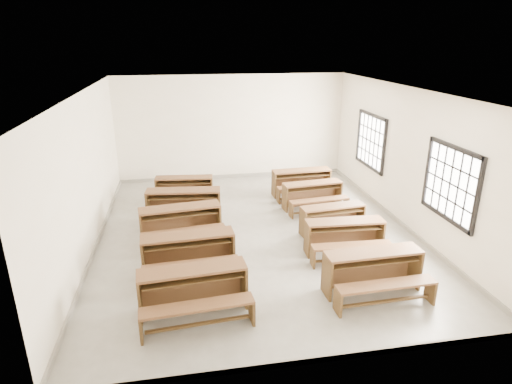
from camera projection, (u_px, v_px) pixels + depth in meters
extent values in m
plane|color=gray|center=(256.00, 233.00, 9.79)|extent=(8.50, 8.50, 0.00)
cube|color=silver|center=(256.00, 92.00, 8.71)|extent=(7.00, 8.50, 0.05)
cube|color=silver|center=(232.00, 128.00, 13.16)|extent=(7.00, 0.05, 3.20)
cube|color=silver|center=(315.00, 260.00, 5.33)|extent=(7.00, 0.05, 3.20)
cube|color=silver|center=(88.00, 174.00, 8.68)|extent=(0.05, 8.50, 3.20)
cube|color=silver|center=(405.00, 159.00, 9.82)|extent=(0.05, 8.50, 3.20)
cube|color=gray|center=(233.00, 176.00, 13.69)|extent=(7.00, 0.04, 0.10)
cube|color=gray|center=(310.00, 360.00, 5.86)|extent=(7.00, 0.04, 0.10)
cube|color=gray|center=(97.00, 243.00, 9.20)|extent=(0.04, 8.50, 0.10)
cube|color=gray|center=(397.00, 220.00, 10.34)|extent=(0.04, 8.50, 0.10)
cube|color=white|center=(451.00, 183.00, 8.15)|extent=(0.02, 1.50, 1.30)
cube|color=black|center=(456.00, 148.00, 7.91)|extent=(0.06, 1.62, 0.08)
cube|color=black|center=(445.00, 217.00, 8.38)|extent=(0.06, 1.62, 0.08)
cube|color=black|center=(477.00, 198.00, 7.41)|extent=(0.06, 0.08, 1.46)
cube|color=black|center=(428.00, 171.00, 8.88)|extent=(0.06, 0.08, 1.46)
cube|color=white|center=(371.00, 141.00, 11.48)|extent=(0.02, 1.50, 1.30)
cube|color=black|center=(373.00, 115.00, 11.24)|extent=(0.06, 1.62, 0.08)
cube|color=black|center=(368.00, 166.00, 11.71)|extent=(0.06, 1.62, 0.08)
cube|color=black|center=(384.00, 148.00, 10.75)|extent=(0.06, 0.08, 1.46)
cube|color=black|center=(359.00, 135.00, 12.21)|extent=(0.06, 0.08, 1.46)
cube|color=brown|center=(192.00, 270.00, 6.77)|extent=(1.76, 0.57, 0.04)
cube|color=brown|center=(192.00, 284.00, 7.08)|extent=(1.72, 0.19, 0.73)
cube|color=#4E361B|center=(140.00, 298.00, 6.70)|extent=(0.08, 0.43, 0.73)
cube|color=#4E361B|center=(244.00, 284.00, 7.10)|extent=(0.08, 0.43, 0.73)
cube|color=#4E361B|center=(193.00, 279.00, 6.80)|extent=(1.62, 0.45, 0.02)
cube|color=brown|center=(197.00, 306.00, 6.40)|extent=(1.75, 0.44, 0.04)
cube|color=#4E361B|center=(141.00, 328.00, 6.27)|extent=(0.07, 0.30, 0.41)
cube|color=#4E361B|center=(252.00, 310.00, 6.67)|extent=(0.07, 0.30, 0.41)
cube|color=#4E361B|center=(198.00, 324.00, 6.51)|extent=(1.60, 0.19, 0.04)
cube|color=brown|center=(187.00, 235.00, 7.94)|extent=(1.75, 0.54, 0.04)
cube|color=brown|center=(188.00, 249.00, 8.25)|extent=(1.72, 0.15, 0.73)
cube|color=#4E361B|center=(143.00, 259.00, 7.88)|extent=(0.07, 0.43, 0.73)
cube|color=#4E361B|center=(232.00, 249.00, 8.26)|extent=(0.07, 0.43, 0.73)
cube|color=#4E361B|center=(188.00, 243.00, 7.97)|extent=(1.61, 0.43, 0.02)
cube|color=brown|center=(191.00, 265.00, 7.57)|extent=(1.74, 0.41, 0.04)
cube|color=#4E361B|center=(143.00, 282.00, 7.46)|extent=(0.06, 0.30, 0.41)
cube|color=#4E361B|center=(238.00, 270.00, 7.83)|extent=(0.06, 0.30, 0.41)
cube|color=#4E361B|center=(192.00, 280.00, 7.68)|extent=(1.60, 0.16, 0.04)
cube|color=brown|center=(180.00, 207.00, 9.23)|extent=(1.78, 0.64, 0.04)
cube|color=brown|center=(180.00, 221.00, 9.54)|extent=(1.73, 0.25, 0.74)
cube|color=#4E361B|center=(141.00, 229.00, 9.13)|extent=(0.10, 0.44, 0.74)
cube|color=#4E361B|center=(219.00, 220.00, 9.59)|extent=(0.10, 0.44, 0.74)
cube|color=#4E361B|center=(180.00, 214.00, 9.26)|extent=(1.64, 0.52, 0.02)
cube|color=brown|center=(184.00, 231.00, 8.86)|extent=(1.77, 0.51, 0.04)
cube|color=#4E361B|center=(143.00, 247.00, 8.70)|extent=(0.08, 0.31, 0.41)
cube|color=#4E361B|center=(224.00, 236.00, 9.17)|extent=(0.08, 0.31, 0.41)
cube|color=#4E361B|center=(185.00, 245.00, 8.97)|extent=(1.61, 0.25, 0.04)
cube|color=brown|center=(183.00, 191.00, 10.22)|extent=(1.80, 0.62, 0.04)
cube|color=brown|center=(185.00, 203.00, 10.54)|extent=(1.76, 0.22, 0.75)
cube|color=#4E361B|center=(148.00, 207.00, 10.30)|extent=(0.09, 0.44, 0.75)
cube|color=#4E361B|center=(220.00, 205.00, 10.42)|extent=(0.09, 0.44, 0.75)
cube|color=#4E361B|center=(183.00, 197.00, 10.25)|extent=(1.66, 0.49, 0.02)
cube|color=brown|center=(182.00, 212.00, 9.83)|extent=(1.79, 0.48, 0.04)
cube|color=#4E361B|center=(145.00, 222.00, 9.85)|extent=(0.07, 0.31, 0.42)
cube|color=#4E361B|center=(220.00, 220.00, 9.97)|extent=(0.07, 0.31, 0.42)
cube|color=#4E361B|center=(183.00, 225.00, 9.94)|extent=(1.63, 0.22, 0.04)
cube|color=brown|center=(184.00, 178.00, 11.50)|extent=(1.56, 0.53, 0.04)
cube|color=brown|center=(185.00, 188.00, 11.78)|extent=(1.53, 0.19, 0.65)
cube|color=#4E361B|center=(157.00, 190.00, 11.56)|extent=(0.08, 0.38, 0.65)
cube|color=#4E361B|center=(212.00, 189.00, 11.67)|extent=(0.08, 0.38, 0.65)
cube|color=#4E361B|center=(184.00, 182.00, 11.53)|extent=(1.44, 0.42, 0.02)
cube|color=brown|center=(183.00, 194.00, 11.16)|extent=(1.55, 0.42, 0.04)
cube|color=#4E361B|center=(155.00, 201.00, 11.17)|extent=(0.06, 0.27, 0.36)
cube|color=#4E361B|center=(212.00, 200.00, 11.28)|extent=(0.06, 0.27, 0.36)
cube|color=#4E361B|center=(184.00, 204.00, 11.25)|extent=(1.41, 0.19, 0.04)
cube|color=brown|center=(374.00, 252.00, 7.33)|extent=(1.71, 0.48, 0.04)
cube|color=brown|center=(367.00, 267.00, 7.64)|extent=(1.70, 0.10, 0.72)
cube|color=#4E361B|center=(327.00, 277.00, 7.30)|extent=(0.06, 0.43, 0.72)
cube|color=#4E361B|center=(415.00, 267.00, 7.62)|extent=(0.06, 0.43, 0.72)
cube|color=#4E361B|center=(374.00, 261.00, 7.36)|extent=(1.58, 0.37, 0.02)
cube|color=brown|center=(387.00, 285.00, 6.96)|extent=(1.71, 0.35, 0.04)
cube|color=#4E361B|center=(338.00, 302.00, 6.88)|extent=(0.05, 0.30, 0.40)
cube|color=#4E361B|center=(430.00, 291.00, 7.20)|extent=(0.05, 0.30, 0.40)
cube|color=#4E361B|center=(385.00, 301.00, 7.07)|extent=(1.57, 0.10, 0.04)
cube|color=brown|center=(345.00, 221.00, 8.69)|extent=(1.61, 0.47, 0.04)
cube|color=brown|center=(341.00, 234.00, 8.98)|extent=(1.60, 0.11, 0.68)
cube|color=#4E361B|center=(307.00, 239.00, 8.71)|extent=(0.06, 0.40, 0.68)
cube|color=#4E361B|center=(380.00, 235.00, 8.90)|extent=(0.06, 0.40, 0.68)
cube|color=#4E361B|center=(345.00, 228.00, 8.71)|extent=(1.49, 0.37, 0.02)
cube|color=brown|center=(352.00, 245.00, 8.33)|extent=(1.61, 0.35, 0.04)
cube|color=#4E361B|center=(313.00, 257.00, 8.31)|extent=(0.05, 0.28, 0.38)
cube|color=#4E361B|center=(389.00, 253.00, 8.50)|extent=(0.05, 0.28, 0.38)
cube|color=#4E361B|center=(351.00, 259.00, 8.43)|extent=(1.48, 0.12, 0.04)
cube|color=brown|center=(333.00, 206.00, 9.61)|extent=(1.51, 0.53, 0.04)
cube|color=brown|center=(329.00, 217.00, 9.87)|extent=(1.47, 0.20, 0.63)
cube|color=#4E361B|center=(303.00, 223.00, 9.53)|extent=(0.08, 0.37, 0.63)
cube|color=#4E361B|center=(360.00, 216.00, 9.91)|extent=(0.08, 0.37, 0.63)
cube|color=#4E361B|center=(333.00, 212.00, 9.64)|extent=(1.39, 0.42, 0.02)
cube|color=brown|center=(341.00, 225.00, 9.29)|extent=(1.49, 0.42, 0.04)
cube|color=#4E361B|center=(310.00, 238.00, 9.17)|extent=(0.06, 0.26, 0.35)
cube|color=#4E361B|center=(370.00, 230.00, 9.55)|extent=(0.06, 0.26, 0.35)
cube|color=#4E361B|center=(341.00, 237.00, 9.39)|extent=(1.36, 0.19, 0.04)
cube|color=brown|center=(313.00, 183.00, 11.04)|extent=(1.58, 0.54, 0.04)
cube|color=brown|center=(309.00, 194.00, 11.31)|extent=(1.54, 0.20, 0.66)
cube|color=#4E361B|center=(285.00, 198.00, 10.96)|extent=(0.08, 0.39, 0.66)
cube|color=#4E361B|center=(338.00, 193.00, 11.35)|extent=(0.08, 0.39, 0.66)
cube|color=#4E361B|center=(313.00, 188.00, 11.07)|extent=(1.45, 0.43, 0.02)
cube|color=brown|center=(319.00, 200.00, 10.71)|extent=(1.57, 0.43, 0.04)
cube|color=#4E361B|center=(291.00, 210.00, 10.58)|extent=(0.07, 0.27, 0.37)
cube|color=#4E361B|center=(346.00, 204.00, 10.97)|extent=(0.07, 0.27, 0.37)
cube|color=#4E361B|center=(319.00, 211.00, 10.81)|extent=(1.43, 0.19, 0.04)
cube|color=brown|center=(302.00, 170.00, 11.96)|extent=(1.66, 0.48, 0.04)
cube|color=brown|center=(299.00, 181.00, 12.26)|extent=(1.64, 0.11, 0.70)
cube|color=#4E361B|center=(274.00, 185.00, 11.93)|extent=(0.06, 0.41, 0.70)
cube|color=#4E361B|center=(328.00, 181.00, 12.25)|extent=(0.06, 0.41, 0.70)
cube|color=#4E361B|center=(302.00, 175.00, 11.99)|extent=(1.53, 0.37, 0.02)
cube|color=brown|center=(307.00, 186.00, 11.61)|extent=(1.65, 0.35, 0.04)
cube|color=#4E361B|center=(278.00, 196.00, 11.52)|extent=(0.05, 0.29, 0.39)
cube|color=#4E361B|center=(334.00, 192.00, 11.84)|extent=(0.05, 0.29, 0.39)
cube|color=#4E361B|center=(307.00, 197.00, 11.71)|extent=(1.52, 0.11, 0.04)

